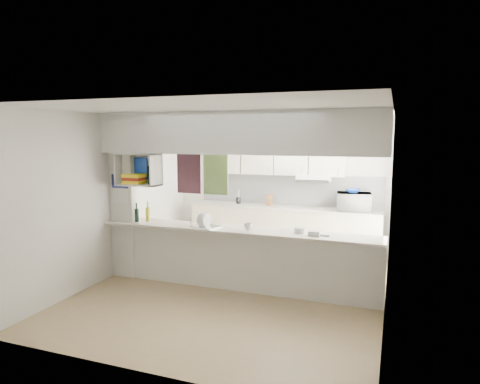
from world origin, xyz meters
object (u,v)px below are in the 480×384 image
at_px(wine_bottles, 143,214).
at_px(microwave, 354,202).
at_px(dish_rack, 206,221).
at_px(bowl, 353,191).

bearing_deg(wine_bottles, microwave, 34.89).
relative_size(microwave, wine_bottles, 1.89).
xyz_separation_m(microwave, wine_bottles, (-3.03, -2.11, -0.05)).
bearing_deg(microwave, dish_rack, 41.44).
bearing_deg(microwave, wine_bottles, 28.45).
bearing_deg(dish_rack, bowl, 64.58).
height_order(dish_rack, wine_bottles, wine_bottles).
bearing_deg(bowl, wine_bottles, -144.91).
height_order(microwave, bowl, bowl).
height_order(microwave, dish_rack, microwave).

